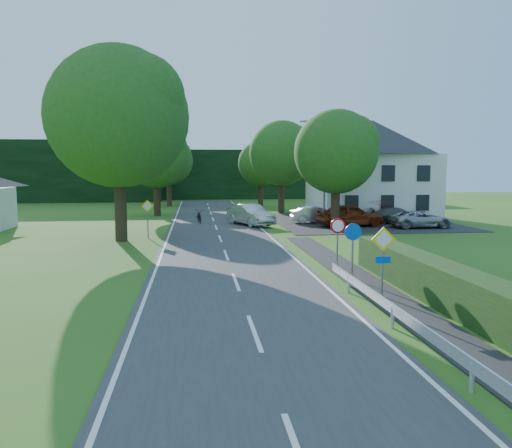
{
  "coord_description": "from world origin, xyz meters",
  "views": [
    {
      "loc": [
        -1.53,
        -6.84,
        4.41
      ],
      "look_at": [
        1.57,
        18.41,
        1.56
      ],
      "focal_mm": 35.0,
      "sensor_mm": 36.0,
      "label": 1
    }
  ],
  "objects": [
    {
      "name": "parasol",
      "position": [
        12.83,
        30.54,
        1.01
      ],
      "size": [
        2.26,
        2.3,
        1.95
      ],
      "primitive_type": "imported",
      "rotation": [
        0.0,
        0.0,
        0.07
      ],
      "color": "red",
      "rests_on": "parking_pad"
    },
    {
      "name": "line_centre",
      "position": [
        0.0,
        20.0,
        0.04
      ],
      "size": [
        0.12,
        80.0,
        0.01
      ],
      "primitive_type": null,
      "color": "white",
      "rests_on": "road"
    },
    {
      "name": "tree_left_back",
      "position": [
        -4.5,
        52.0,
        4.04
      ],
      "size": [
        6.6,
        6.6,
        8.07
      ],
      "primitive_type": null,
      "color": "#275419",
      "rests_on": "ground"
    },
    {
      "name": "tree_right_far",
      "position": [
        7.0,
        42.0,
        4.54
      ],
      "size": [
        7.4,
        7.4,
        9.09
      ],
      "primitive_type": null,
      "color": "#275419",
      "rests_on": "ground"
    },
    {
      "name": "sign_roundabout",
      "position": [
        4.3,
        10.98,
        1.67
      ],
      "size": [
        0.64,
        0.08,
        2.37
      ],
      "color": "gray",
      "rests_on": "ground"
    },
    {
      "name": "tree_main",
      "position": [
        -6.0,
        24.0,
        5.82
      ],
      "size": [
        9.4,
        9.4,
        11.64
      ],
      "primitive_type": null,
      "color": "#275419",
      "rests_on": "ground"
    },
    {
      "name": "parked_car_silver_b",
      "position": [
        15.04,
        28.0,
        0.67
      ],
      "size": [
        4.52,
        2.1,
        1.25
      ],
      "primitive_type": "imported",
      "rotation": [
        0.0,
        0.0,
        1.57
      ],
      "color": "#A7A8AE",
      "rests_on": "parking_pad"
    },
    {
      "name": "moving_car",
      "position": [
        2.7,
        31.16,
        0.84
      ],
      "size": [
        3.52,
        5.13,
        1.6
      ],
      "primitive_type": "imported",
      "rotation": [
        0.0,
        0.0,
        0.42
      ],
      "color": "#B7B8BC",
      "rests_on": "road"
    },
    {
      "name": "house_white",
      "position": [
        14.0,
        36.0,
        4.41
      ],
      "size": [
        10.6,
        8.4,
        8.6
      ],
      "color": "white",
      "rests_on": "ground"
    },
    {
      "name": "parked_car_red",
      "position": [
        10.1,
        29.46,
        0.89
      ],
      "size": [
        5.16,
        2.43,
        1.71
      ],
      "primitive_type": "imported",
      "rotation": [
        0.0,
        0.0,
        1.65
      ],
      "color": "maroon",
      "rests_on": "parking_pad"
    },
    {
      "name": "line_edge_right",
      "position": [
        3.25,
        20.0,
        0.04
      ],
      "size": [
        0.12,
        80.0,
        0.01
      ],
      "primitive_type": "cube",
      "color": "white",
      "rests_on": "road"
    },
    {
      "name": "sign_priority_left",
      "position": [
        -4.5,
        24.98,
        1.72
      ],
      "size": [
        0.78,
        0.09,
        2.44
      ],
      "color": "gray",
      "rests_on": "ground"
    },
    {
      "name": "treeline_right",
      "position": [
        8.0,
        66.0,
        3.5
      ],
      "size": [
        30.0,
        5.0,
        7.0
      ],
      "primitive_type": "cube",
      "color": "black",
      "rests_on": "ground"
    },
    {
      "name": "motorcycle",
      "position": [
        -1.2,
        33.34,
        0.59
      ],
      "size": [
        0.94,
        2.16,
        1.1
      ],
      "primitive_type": "imported",
      "rotation": [
        0.0,
        0.0,
        0.1
      ],
      "color": "black",
      "rests_on": "road"
    },
    {
      "name": "tree_right_back",
      "position": [
        6.0,
        50.0,
        3.78
      ],
      "size": [
        6.2,
        6.2,
        7.56
      ],
      "primitive_type": null,
      "color": "#275419",
      "rests_on": "ground"
    },
    {
      "name": "parked_car_grey",
      "position": [
        14.46,
        30.85,
        0.67
      ],
      "size": [
        4.66,
        2.77,
        1.26
      ],
      "primitive_type": "imported",
      "rotation": [
        0.0,
        0.0,
        1.33
      ],
      "color": "#4C4B50",
      "rests_on": "parking_pad"
    },
    {
      "name": "streetlight",
      "position": [
        8.06,
        30.0,
        4.46
      ],
      "size": [
        2.03,
        0.18,
        8.0
      ],
      "color": "gray",
      "rests_on": "ground"
    },
    {
      "name": "line_edge_left",
      "position": [
        -3.25,
        20.0,
        0.04
      ],
      "size": [
        0.12,
        80.0,
        0.01
      ],
      "primitive_type": "cube",
      "color": "white",
      "rests_on": "road"
    },
    {
      "name": "tree_left_far",
      "position": [
        -5.0,
        40.0,
        4.29
      ],
      "size": [
        7.0,
        7.0,
        8.58
      ],
      "primitive_type": null,
      "color": "#275419",
      "rests_on": "ground"
    },
    {
      "name": "parking_pad",
      "position": [
        12.0,
        33.0,
        0.02
      ],
      "size": [
        14.0,
        16.0,
        0.04
      ],
      "primitive_type": "cube",
      "color": "#242427",
      "rests_on": "ground"
    },
    {
      "name": "sign_priority_right",
      "position": [
        4.3,
        7.98,
        1.8
      ],
      "size": [
        0.78,
        0.09,
        2.59
      ],
      "color": "gray",
      "rests_on": "ground"
    },
    {
      "name": "sign_speed_limit",
      "position": [
        4.3,
        12.97,
        1.77
      ],
      "size": [
        0.64,
        0.11,
        2.37
      ],
      "color": "gray",
      "rests_on": "ground"
    },
    {
      "name": "parked_car_silver_a",
      "position": [
        8.17,
        32.04,
        0.73
      ],
      "size": [
        4.25,
        1.64,
        1.38
      ],
      "primitive_type": "imported",
      "rotation": [
        0.0,
        0.0,
        1.53
      ],
      "color": "silver",
      "rests_on": "parking_pad"
    },
    {
      "name": "tree_right_mid",
      "position": [
        8.5,
        28.0,
        4.29
      ],
      "size": [
        7.0,
        7.0,
        8.58
      ],
      "primitive_type": null,
      "color": "#275419",
      "rests_on": "ground"
    },
    {
      "name": "road",
      "position": [
        0.0,
        20.0,
        0.02
      ],
      "size": [
        7.0,
        80.0,
        0.04
      ],
      "primitive_type": "cube",
      "color": "#38383B",
      "rests_on": "ground"
    }
  ]
}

